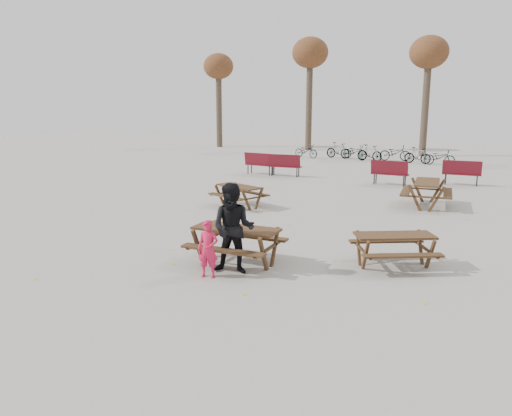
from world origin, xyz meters
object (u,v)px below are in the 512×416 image
at_px(child, 208,249).
at_px(picnic_table_east, 394,251).
at_px(picnic_table_north, 239,196).
at_px(food_tray, 230,228).
at_px(adult, 233,229).
at_px(picnic_table_far, 427,194).
at_px(main_picnic_table, 236,236).
at_px(soda_bottle, 232,226).

distance_m(child, picnic_table_east, 3.81).
relative_size(child, picnic_table_north, 0.70).
xyz_separation_m(food_tray, picnic_table_north, (-2.48, 5.42, -0.45)).
relative_size(child, picnic_table_east, 0.71).
height_order(adult, picnic_table_far, adult).
relative_size(food_tray, adult, 0.10).
bearing_deg(food_tray, child, -92.26).
distance_m(picnic_table_north, picnic_table_far, 6.11).
relative_size(child, adult, 0.62).
height_order(child, adult, adult).
bearing_deg(main_picnic_table, picnic_table_north, 115.84).
xyz_separation_m(food_tray, child, (-0.03, -0.85, -0.23)).
distance_m(food_tray, soda_bottle, 0.12).
distance_m(main_picnic_table, soda_bottle, 0.32).
bearing_deg(picnic_table_far, food_tray, 155.04).
distance_m(soda_bottle, picnic_table_far, 8.58).
bearing_deg(soda_bottle, picnic_table_north, 115.13).
relative_size(child, picnic_table_far, 0.58).
bearing_deg(child, adult, 40.96).
bearing_deg(food_tray, main_picnic_table, 55.56).
height_order(picnic_table_north, picnic_table_far, picnic_table_far).
bearing_deg(picnic_table_far, picnic_table_east, 176.57).
xyz_separation_m(main_picnic_table, adult, (0.21, -0.54, 0.31)).
xyz_separation_m(picnic_table_east, picnic_table_north, (-5.61, 4.14, 0.00)).
distance_m(main_picnic_table, adult, 0.66).
bearing_deg(picnic_table_north, adult, -41.45).
height_order(main_picnic_table, picnic_table_far, picnic_table_far).
height_order(food_tray, picnic_table_far, picnic_table_far).
bearing_deg(soda_bottle, adult, -59.94).
xyz_separation_m(soda_bottle, child, (-0.12, -0.79, -0.29)).
relative_size(main_picnic_table, food_tray, 10.00).
height_order(main_picnic_table, soda_bottle, soda_bottle).
height_order(main_picnic_table, food_tray, food_tray).
bearing_deg(picnic_table_north, picnic_table_far, 47.81).
bearing_deg(picnic_table_east, picnic_table_far, 62.74).
bearing_deg(main_picnic_table, child, -96.82).
xyz_separation_m(main_picnic_table, picnic_table_east, (3.04, 1.16, -0.24)).
bearing_deg(picnic_table_east, main_picnic_table, 173.07).
bearing_deg(main_picnic_table, adult, -68.56).
xyz_separation_m(child, picnic_table_far, (3.10, 8.82, -0.15)).
xyz_separation_m(adult, picnic_table_north, (-2.78, 5.84, -0.55)).
distance_m(food_tray, picnic_table_north, 5.98).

